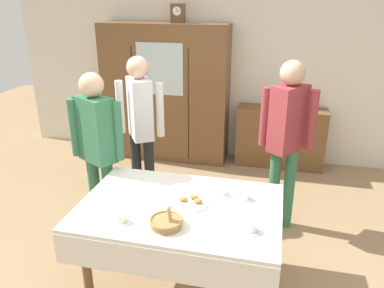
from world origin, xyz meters
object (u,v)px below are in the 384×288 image
spoon_back_edge (168,188)px  person_beside_shelf (287,130)px  mantel_clock (178,13)px  spoon_mid_right (122,192)px  book_stack (283,104)px  tea_cup_near_left (221,192)px  bread_basket (166,222)px  pastry_plate (191,202)px  bookshelf_low (280,137)px  tea_cup_front_edge (122,219)px  tea_cup_center (245,197)px  person_behind_table_left (97,142)px  spoon_center (142,198)px  wall_cabinet (165,93)px  person_by_cabinet (140,119)px  dining_table (179,219)px  tea_cup_mid_right (251,228)px

spoon_back_edge → person_beside_shelf: person_beside_shelf is taller
mantel_clock → spoon_mid_right: 2.78m
book_stack → tea_cup_near_left: (-0.44, -2.38, -0.11)m
bread_basket → pastry_plate: (0.09, 0.34, -0.02)m
bread_basket → bookshelf_low: bearing=75.6°
bookshelf_low → tea_cup_front_edge: size_ratio=9.16×
tea_cup_center → person_behind_table_left: size_ratio=0.08×
spoon_center → mantel_clock: bearing=98.5°
tea_cup_front_edge → spoon_center: (0.02, 0.35, -0.02)m
book_stack → person_beside_shelf: size_ratio=0.12×
wall_cabinet → spoon_mid_right: 2.50m
book_stack → person_by_cabinet: 2.09m
tea_cup_near_left → person_beside_shelf: size_ratio=0.08×
bread_basket → person_beside_shelf: bearing=60.2°
book_stack → bookshelf_low: bearing=180.0°
mantel_clock → tea_cup_front_edge: size_ratio=1.85×
wall_cabinet → person_by_cabinet: bearing=-83.2°
bread_basket → person_beside_shelf: 1.61m
pastry_plate → person_by_cabinet: bearing=126.8°
bookshelf_low → book_stack: size_ratio=5.69×
pastry_plate → spoon_mid_right: 0.59m
spoon_center → person_behind_table_left: (-0.61, 0.49, 0.24)m
tea_cup_front_edge → bread_basket: 0.32m
dining_table → wall_cabinet: size_ratio=0.81×
spoon_back_edge → person_behind_table_left: (-0.76, 0.29, 0.24)m
tea_cup_center → spoon_center: 0.81m
book_stack → tea_cup_mid_right: book_stack is taller
tea_cup_front_edge → person_by_cabinet: 1.52m
tea_cup_front_edge → tea_cup_center: bearing=32.5°
book_stack → person_by_cabinet: person_by_cabinet is taller
spoon_center → spoon_mid_right: size_ratio=1.00×
wall_cabinet → tea_cup_near_left: bearing=-63.0°
bookshelf_low → book_stack: (0.00, 0.00, 0.47)m
person_beside_shelf → person_behind_table_left: bearing=-161.8°
mantel_clock → person_beside_shelf: 2.30m
tea_cup_mid_right → bread_basket: size_ratio=0.54×
tea_cup_front_edge → bread_basket: (0.32, 0.03, 0.01)m
mantel_clock → tea_cup_front_edge: (0.36, -2.88, -1.25)m
tea_cup_front_edge → spoon_back_edge: size_ratio=1.09×
person_by_cabinet → pastry_plate: bearing=-53.2°
tea_cup_mid_right → spoon_back_edge: (-0.73, 0.45, -0.02)m
tea_cup_near_left → mantel_clock: bearing=113.0°
book_stack → tea_cup_mid_right: 2.84m
spoon_mid_right → person_behind_table_left: size_ratio=0.07×
tea_cup_center → spoon_mid_right: (-0.99, -0.11, -0.02)m
person_beside_shelf → spoon_center: bearing=-136.1°
tea_cup_front_edge → spoon_mid_right: size_ratio=1.09×
dining_table → tea_cup_center: tea_cup_center is taller
book_stack → tea_cup_mid_right: size_ratio=1.61×
tea_cup_mid_right → spoon_mid_right: size_ratio=1.09×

